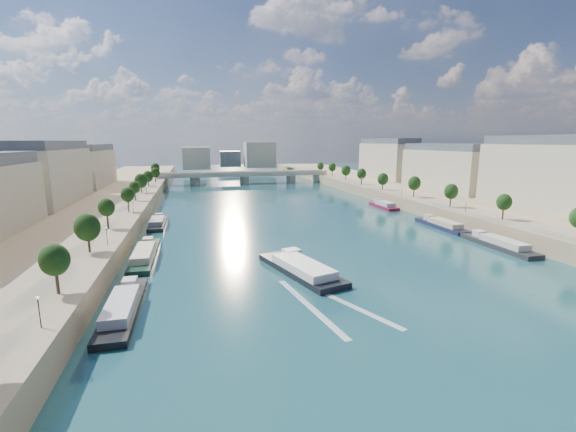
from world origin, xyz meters
TOP-DOWN VIEW (x-y plane):
  - ground at (0.00, 100.00)m, footprint 700.00×700.00m
  - quay_left at (-72.00, 100.00)m, footprint 44.00×520.00m
  - quay_right at (72.00, 100.00)m, footprint 44.00×520.00m
  - pave_left at (-57.00, 100.00)m, footprint 14.00×520.00m
  - pave_right at (57.00, 100.00)m, footprint 14.00×520.00m
  - trees_left at (-55.00, 102.00)m, footprint 4.80×268.80m
  - trees_right at (55.00, 110.00)m, footprint 4.80×268.80m
  - lamps_left at (-52.50, 90.00)m, footprint 0.36×200.36m
  - lamps_right at (52.50, 105.00)m, footprint 0.36×200.36m
  - buildings_left at (-85.00, 112.00)m, footprint 16.00×226.00m
  - buildings_right at (85.00, 112.00)m, footprint 16.00×226.00m
  - skyline at (3.19, 319.52)m, footprint 79.00×42.00m
  - bridge at (0.00, 235.22)m, footprint 112.00×12.00m
  - tour_barge at (-11.44, 55.64)m, footprint 14.29×27.05m
  - wake at (-11.44, 38.99)m, footprint 14.64×25.87m
  - moored_barges_left at (-45.50, 54.33)m, footprint 5.00×153.51m
  - moored_barges_right at (45.50, 55.70)m, footprint 5.00×156.80m

SIDE VIEW (x-z plane):
  - ground at x=0.00m, z-range 0.00..0.00m
  - wake at x=-11.44m, z-range 0.00..0.04m
  - moored_barges_left at x=-45.50m, z-range -0.96..2.64m
  - moored_barges_right at x=45.50m, z-range -0.96..2.64m
  - tour_barge at x=-11.44m, z-range -0.88..2.78m
  - quay_left at x=-72.00m, z-range 0.00..5.00m
  - quay_right at x=72.00m, z-range 0.00..5.00m
  - pave_left at x=-57.00m, z-range 5.00..5.10m
  - pave_right at x=57.00m, z-range 5.00..5.10m
  - bridge at x=0.00m, z-range 1.01..9.16m
  - lamps_left at x=-52.50m, z-range 5.64..9.92m
  - lamps_right at x=52.50m, z-range 5.64..9.92m
  - trees_left at x=-55.00m, z-range 6.35..14.61m
  - trees_right at x=55.00m, z-range 6.35..14.61m
  - skyline at x=3.19m, z-range 3.66..25.66m
  - buildings_left at x=-85.00m, z-range 4.85..28.05m
  - buildings_right at x=85.00m, z-range 4.85..28.05m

